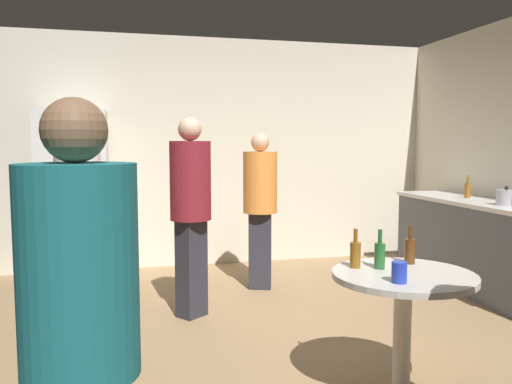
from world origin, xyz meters
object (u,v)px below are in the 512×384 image
at_px(person_in_white_shirt, 79,199).
at_px(person_in_orange_shirt, 260,199).
at_px(foreground_table, 403,291).
at_px(beer_bottle_green, 380,254).
at_px(refrigerator, 74,196).
at_px(person_in_teal_shirt, 81,327).
at_px(person_in_maroon_shirt, 191,201).
at_px(beer_bottle_amber, 355,253).
at_px(beer_bottle_on_counter, 467,190).
at_px(beer_bottle_brown, 410,250).
at_px(plastic_cup_blue, 399,272).
at_px(kettle, 506,197).

relative_size(person_in_white_shirt, person_in_orange_shirt, 1.13).
xyz_separation_m(foreground_table, beer_bottle_green, (-0.09, 0.12, 0.19)).
bearing_deg(refrigerator, foreground_table, -57.21).
height_order(person_in_teal_shirt, person_in_white_shirt, person_in_white_shirt).
bearing_deg(person_in_maroon_shirt, foreground_table, -8.12).
xyz_separation_m(foreground_table, beer_bottle_amber, (-0.21, 0.18, 0.19)).
bearing_deg(beer_bottle_on_counter, refrigerator, 164.34).
xyz_separation_m(beer_bottle_brown, person_in_maroon_shirt, (-1.14, 1.52, 0.16)).
height_order(beer_bottle_amber, person_in_orange_shirt, person_in_orange_shirt).
bearing_deg(beer_bottle_brown, refrigerator, 126.36).
bearing_deg(person_in_white_shirt, plastic_cup_blue, 22.11).
height_order(person_in_white_shirt, person_in_maroon_shirt, person_in_white_shirt).
xyz_separation_m(foreground_table, person_in_orange_shirt, (-0.22, 2.41, 0.28)).
distance_m(refrigerator, plastic_cup_blue, 3.87).
bearing_deg(kettle, beer_bottle_brown, -144.07).
bearing_deg(person_in_maroon_shirt, beer_bottle_on_counter, 58.93).
xyz_separation_m(beer_bottle_brown, plastic_cup_blue, (-0.28, -0.37, -0.03)).
bearing_deg(person_in_maroon_shirt, beer_bottle_green, -8.56).
distance_m(person_in_teal_shirt, person_in_maroon_shirt, 2.81).
height_order(beer_bottle_green, person_in_orange_shirt, person_in_orange_shirt).
bearing_deg(plastic_cup_blue, beer_bottle_green, 81.66).
bearing_deg(person_in_maroon_shirt, beer_bottle_brown, -1.27).
distance_m(refrigerator, person_in_teal_shirt, 4.22).
distance_m(beer_bottle_green, person_in_teal_shirt, 1.92).
bearing_deg(beer_bottle_green, person_in_teal_shirt, -143.51).
height_order(foreground_table, person_in_maroon_shirt, person_in_maroon_shirt).
distance_m(beer_bottle_on_counter, foreground_table, 2.84).
bearing_deg(beer_bottle_on_counter, person_in_orange_shirt, 170.95).
bearing_deg(beer_bottle_on_counter, person_in_white_shirt, -172.28).
bearing_deg(kettle, beer_bottle_on_counter, 83.58).
distance_m(beer_bottle_brown, person_in_teal_shirt, 2.16).
bearing_deg(foreground_table, refrigerator, 122.79).
bearing_deg(beer_bottle_on_counter, beer_bottle_green, -135.65).
bearing_deg(plastic_cup_blue, beer_bottle_amber, 102.83).
height_order(plastic_cup_blue, person_in_teal_shirt, person_in_teal_shirt).
height_order(kettle, beer_bottle_amber, kettle).
bearing_deg(person_in_orange_shirt, kettle, 82.10).
xyz_separation_m(refrigerator, person_in_white_shirt, (0.19, -1.62, 0.13)).
xyz_separation_m(beer_bottle_green, person_in_teal_shirt, (-1.54, -1.14, 0.11)).
xyz_separation_m(foreground_table, person_in_maroon_shirt, (-0.99, 1.72, 0.35)).
height_order(refrigerator, kettle, refrigerator).
distance_m(beer_bottle_on_counter, person_in_maroon_shirt, 2.92).
xyz_separation_m(kettle, person_in_orange_shirt, (-2.05, 0.99, -0.06)).
height_order(beer_bottle_amber, person_in_teal_shirt, person_in_teal_shirt).
bearing_deg(beer_bottle_brown, foreground_table, -127.70).
relative_size(refrigerator, person_in_teal_shirt, 1.14).
distance_m(beer_bottle_amber, beer_bottle_brown, 0.36).
xyz_separation_m(beer_bottle_amber, plastic_cup_blue, (0.08, -0.36, -0.03)).
distance_m(beer_bottle_brown, person_in_maroon_shirt, 1.91).
bearing_deg(beer_bottle_on_counter, kettle, -96.42).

